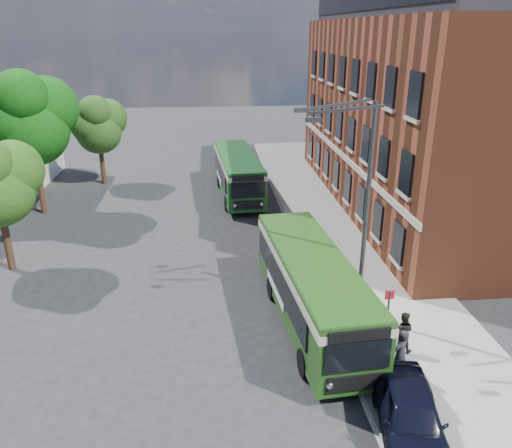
{
  "coord_description": "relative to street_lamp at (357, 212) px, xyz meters",
  "views": [
    {
      "loc": [
        -0.76,
        -19.64,
        11.4
      ],
      "look_at": [
        1.44,
        3.68,
        2.2
      ],
      "focal_mm": 35.0,
      "sensor_mm": 36.0,
      "label": 1
    }
  ],
  "objects": [
    {
      "name": "pedestrian_a",
      "position": [
        0.62,
        -4.0,
        -3.71
      ],
      "size": [
        0.81,
        0.75,
        1.86
      ],
      "primitive_type": "imported",
      "rotation": [
        0.0,
        0.0,
        3.74
      ],
      "color": "black",
      "rests_on": "pavement"
    },
    {
      "name": "flagpole",
      "position": [
        -17.29,
        15.0,
        0.15
      ],
      "size": [
        0.95,
        0.1,
        9.0
      ],
      "color": "#393B3E",
      "rests_on": "ground"
    },
    {
      "name": "brick_office",
      "position": [
        9.16,
        14.0,
        2.18
      ],
      "size": [
        12.1,
        26.0,
        14.2
      ],
      "color": "brown",
      "rests_on": "ground"
    },
    {
      "name": "tree_right",
      "position": [
        -13.92,
        21.14,
        -0.12
      ],
      "size": [
        4.08,
        3.88,
        6.89
      ],
      "color": "#352313",
      "rests_on": "ground"
    },
    {
      "name": "pavement",
      "position": [
        2.16,
        10.0,
        -4.72
      ],
      "size": [
        6.0,
        48.0,
        0.15
      ],
      "primitive_type": "cube",
      "color": "gray",
      "rests_on": "ground"
    },
    {
      "name": "parked_car",
      "position": [
        -0.04,
        -6.67,
        -3.87
      ],
      "size": [
        2.63,
        4.76,
        1.53
      ],
      "primitive_type": "imported",
      "rotation": [
        0.0,
        0.0,
        -0.19
      ],
      "color": "black",
      "rests_on": "pavement"
    },
    {
      "name": "pedestrian_b",
      "position": [
        1.28,
        -2.53,
        -3.83
      ],
      "size": [
        0.97,
        0.88,
        1.62
      ],
      "primitive_type": "imported",
      "rotation": [
        0.0,
        0.0,
        2.72
      ],
      "color": "black",
      "rests_on": "pavement"
    },
    {
      "name": "bus_front",
      "position": [
        -1.66,
        -0.09,
        -2.96
      ],
      "size": [
        3.39,
        10.43,
        3.02
      ],
      "color": "#234F18",
      "rests_on": "ground"
    },
    {
      "name": "kerb_line",
      "position": [
        -0.89,
        10.0,
        -4.79
      ],
      "size": [
        0.12,
        48.0,
        0.01
      ],
      "primitive_type": "cube",
      "color": "beige",
      "rests_on": "ground"
    },
    {
      "name": "ground",
      "position": [
        -4.84,
        2.0,
        -4.79
      ],
      "size": [
        120.0,
        120.0,
        0.0
      ],
      "primitive_type": "plane",
      "color": "#242527",
      "rests_on": "ground"
    },
    {
      "name": "bus_rear",
      "position": [
        -3.62,
        17.24,
        -2.96
      ],
      "size": [
        3.23,
        10.41,
        3.02
      ],
      "color": "#1C591E",
      "rests_on": "ground"
    },
    {
      "name": "bus_stop_sign",
      "position": [
        0.76,
        -2.2,
        -3.28
      ],
      "size": [
        0.35,
        0.08,
        2.52
      ],
      "color": "#393B3E",
      "rests_on": "ground"
    },
    {
      "name": "tree_mid",
      "position": [
        -16.58,
        14.58,
        1.49
      ],
      "size": [
        5.48,
        5.21,
        9.26
      ],
      "color": "#352313",
      "rests_on": "ground"
    },
    {
      "name": "street_lamp",
      "position": [
        0.0,
        0.0,
        0.0
      ],
      "size": [
        2.96,
        2.38,
        9.0
      ],
      "color": "#393B3E",
      "rests_on": "ground"
    }
  ]
}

